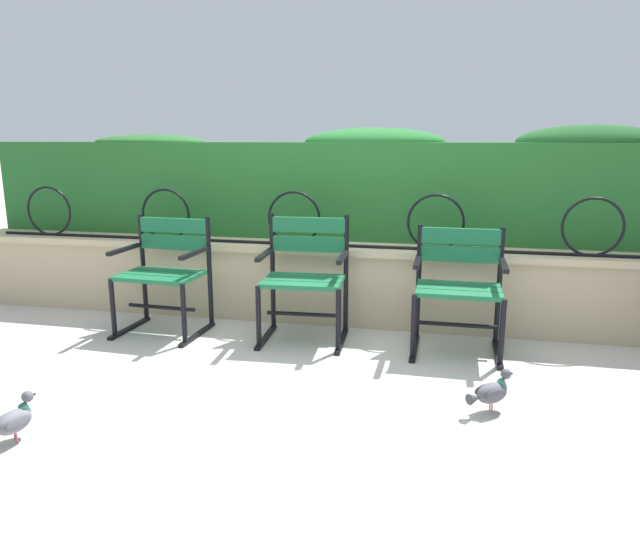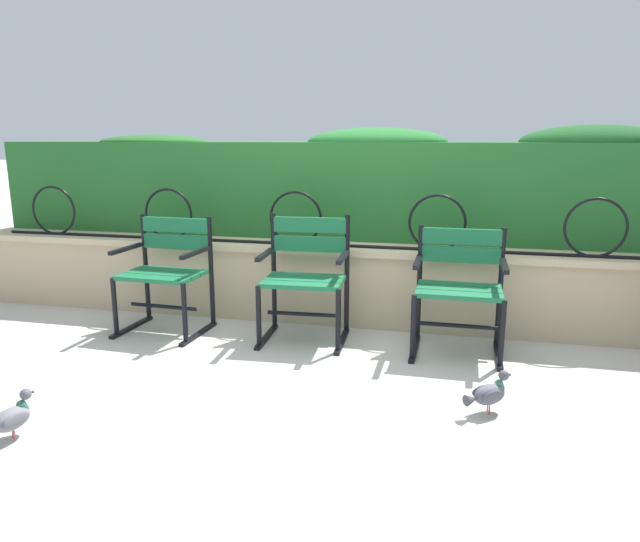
{
  "view_description": "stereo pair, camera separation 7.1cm",
  "coord_description": "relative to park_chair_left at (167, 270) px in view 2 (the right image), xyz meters",
  "views": [
    {
      "loc": [
        0.82,
        -3.68,
        1.42
      ],
      "look_at": [
        0.0,
        0.07,
        0.55
      ],
      "focal_mm": 33.07,
      "sensor_mm": 36.0,
      "label": 1
    },
    {
      "loc": [
        0.89,
        -3.67,
        1.42
      ],
      "look_at": [
        0.0,
        0.07,
        0.55
      ],
      "focal_mm": 33.07,
      "sensor_mm": 36.0,
      "label": 2
    }
  ],
  "objects": [
    {
      "name": "ground_plane",
      "position": [
        1.21,
        -0.23,
        -0.46
      ],
      "size": [
        60.0,
        60.0,
        0.0
      ],
      "primitive_type": "plane",
      "color": "#BCB7AD"
    },
    {
      "name": "stone_wall",
      "position": [
        1.21,
        0.52,
        -0.15
      ],
      "size": [
        6.35,
        0.41,
        0.61
      ],
      "color": "tan",
      "rests_on": "ground"
    },
    {
      "name": "iron_arch_fence",
      "position": [
        0.93,
        0.44,
        0.32
      ],
      "size": [
        5.83,
        0.02,
        0.42
      ],
      "color": "black",
      "rests_on": "stone_wall"
    },
    {
      "name": "hedge_row",
      "position": [
        1.28,
        1.03,
        0.58
      ],
      "size": [
        6.22,
        0.68,
        0.91
      ],
      "color": "#236028",
      "rests_on": "stone_wall"
    },
    {
      "name": "park_chair_left",
      "position": [
        0.0,
        0.0,
        0.0
      ],
      "size": [
        0.63,
        0.55,
        0.85
      ],
      "color": "#19663D",
      "rests_on": "ground"
    },
    {
      "name": "park_chair_centre",
      "position": [
        1.06,
        0.06,
        0.01
      ],
      "size": [
        0.62,
        0.55,
        0.88
      ],
      "color": "#19663D",
      "rests_on": "ground"
    },
    {
      "name": "park_chair_right",
      "position": [
        2.13,
        0.04,
        -0.0
      ],
      "size": [
        0.59,
        0.52,
        0.83
      ],
      "color": "#19663D",
      "rests_on": "ground"
    },
    {
      "name": "pigeon_near_chairs",
      "position": [
        0.06,
        -1.72,
        -0.35
      ],
      "size": [
        0.13,
        0.29,
        0.22
      ],
      "color": "slate",
      "rests_on": "ground"
    },
    {
      "name": "pigeon_far_side",
      "position": [
        2.3,
        -0.9,
        -0.35
      ],
      "size": [
        0.25,
        0.22,
        0.22
      ],
      "color": "#5B5B66",
      "rests_on": "ground"
    }
  ]
}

